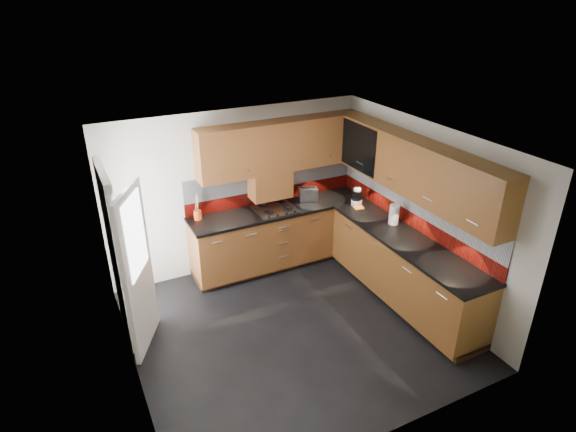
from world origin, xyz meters
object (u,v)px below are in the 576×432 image
gas_hob (275,209)px  utensil_pot (198,213)px  food_processor (357,197)px  toaster (308,194)px

gas_hob → utensil_pot: bearing=169.8°
utensil_pot → food_processor: 2.33m
gas_hob → utensil_pot: (-1.10, 0.20, 0.07)m
gas_hob → utensil_pot: 1.12m
gas_hob → food_processor: food_processor is taller
gas_hob → toaster: (0.60, 0.10, 0.08)m
utensil_pot → toaster: (1.70, -0.09, 0.01)m
toaster → food_processor: food_processor is taller
utensil_pot → toaster: bearing=-3.2°
utensil_pot → toaster: utensil_pot is taller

